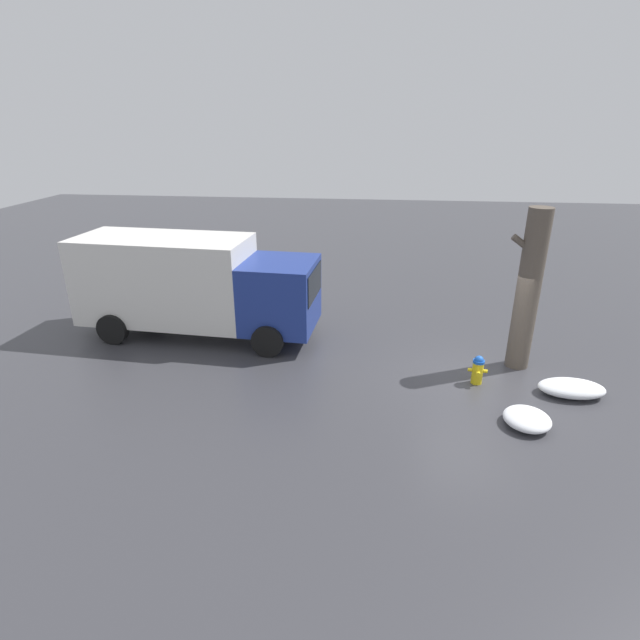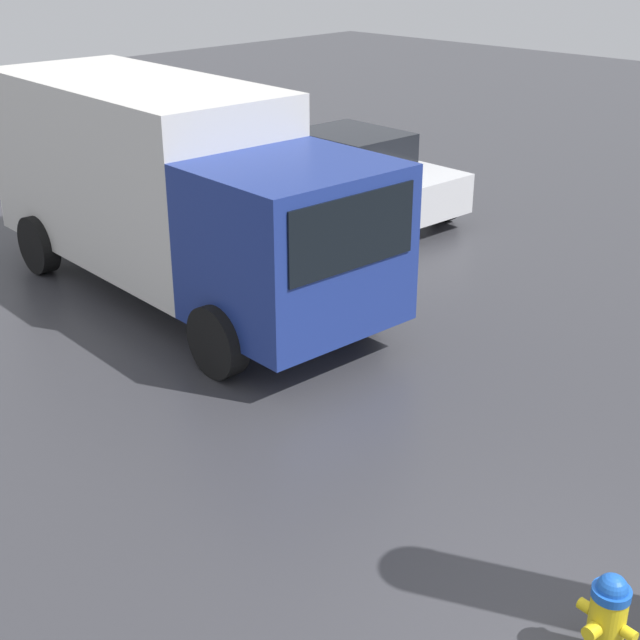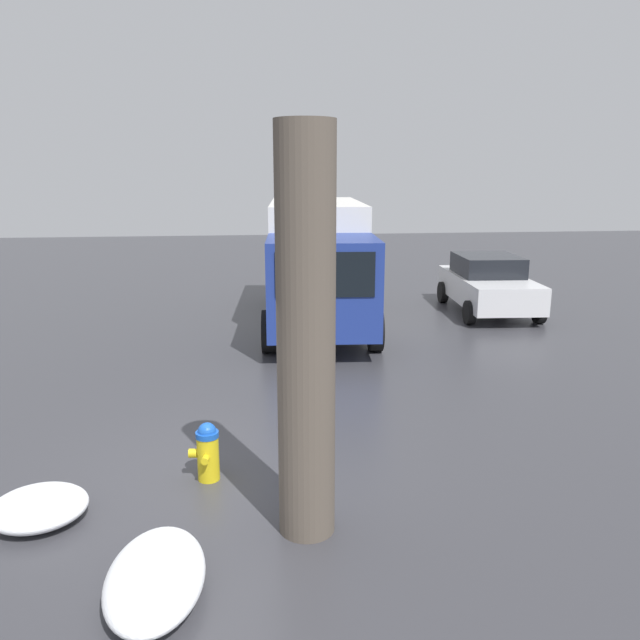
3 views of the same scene
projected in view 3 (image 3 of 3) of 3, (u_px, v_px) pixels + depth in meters
The scene contains 7 objects.
ground_plane at pixel (209, 479), 7.75m from camera, with size 60.00×60.00×0.00m, color #38383D.
fire_hydrant at pixel (208, 451), 7.66m from camera, with size 0.48×0.38×0.75m.
tree_trunk at pixel (306, 338), 6.19m from camera, with size 0.90×0.59×4.20m.
delivery_truck at pixel (317, 259), 15.34m from camera, with size 7.19×2.90×2.96m.
parked_car at pixel (488, 284), 16.73m from camera, with size 4.01×2.15×1.51m.
snow_pile_by_hydrant at pixel (39, 507), 6.79m from camera, with size 0.99×1.04×0.32m.
snow_pile_curbside at pixel (156, 577), 5.60m from camera, with size 1.54×0.88×0.36m.
Camera 3 is at (-7.18, -0.57, 3.74)m, focal length 35.00 mm.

